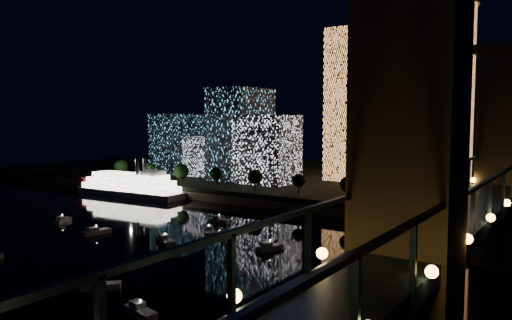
# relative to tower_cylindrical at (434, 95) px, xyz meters

# --- Properties ---
(ground) EXTENTS (520.00, 520.00, 0.00)m
(ground) POSITION_rel_tower_cylindrical_xyz_m (-23.94, -143.63, -43.76)
(ground) COLOR black
(ground) RESTS_ON ground
(far_bank) EXTENTS (420.00, 160.00, 5.00)m
(far_bank) POSITION_rel_tower_cylindrical_xyz_m (-23.94, 16.37, -41.26)
(far_bank) COLOR black
(far_bank) RESTS_ON ground
(seawall) EXTENTS (420.00, 6.00, 3.00)m
(seawall) POSITION_rel_tower_cylindrical_xyz_m (-23.94, -61.63, -42.26)
(seawall) COLOR #6B5E4C
(seawall) RESTS_ON ground
(tower_cylindrical) EXTENTS (34.00, 34.00, 77.27)m
(tower_cylindrical) POSITION_rel_tower_cylindrical_xyz_m (0.00, 0.00, 0.00)
(tower_cylindrical) COLOR #EB8D4B
(tower_cylindrical) RESTS_ON far_bank
(tower_rectangular) EXTENTS (22.02, 22.02, 70.08)m
(tower_rectangular) POSITION_rel_tower_cylindrical_xyz_m (-35.87, 0.59, -3.72)
(tower_rectangular) COLOR #EB8D4B
(tower_rectangular) RESTS_ON far_bank
(midrise_blocks) EXTENTS (85.18, 31.90, 42.98)m
(midrise_blocks) POSITION_rel_tower_cylindrical_xyz_m (-91.05, -27.03, -21.54)
(midrise_blocks) COLOR white
(midrise_blocks) RESTS_ON far_bank
(truss_bridge) EXTENTS (13.00, 266.00, 50.00)m
(truss_bridge) POSITION_rel_tower_cylindrical_xyz_m (41.06, -139.91, -27.51)
(truss_bridge) COLOR navy
(truss_bridge) RESTS_ON ground
(riverboat) EXTENTS (57.64, 15.67, 17.16)m
(riverboat) POSITION_rel_tower_cylindrical_xyz_m (-111.75, -71.87, -39.36)
(riverboat) COLOR silver
(riverboat) RESTS_ON ground
(motorboats) EXTENTS (117.28, 71.44, 2.78)m
(motorboats) POSITION_rel_tower_cylindrical_xyz_m (-28.50, -129.19, -42.95)
(motorboats) COLOR silver
(motorboats) RESTS_ON ground
(esplanade_trees) EXTENTS (166.17, 6.96, 8.98)m
(esplanade_trees) POSITION_rel_tower_cylindrical_xyz_m (-56.97, -55.63, -33.29)
(esplanade_trees) COLOR black
(esplanade_trees) RESTS_ON far_bank
(street_lamps) EXTENTS (132.70, 0.70, 5.65)m
(street_lamps) POSITION_rel_tower_cylindrical_xyz_m (-57.94, -49.63, -34.74)
(street_lamps) COLOR black
(street_lamps) RESTS_ON far_bank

